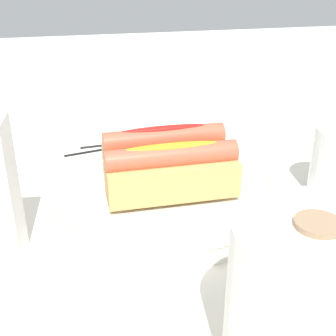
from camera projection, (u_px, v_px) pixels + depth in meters
name	position (u px, v px, depth m)	size (l,w,h in m)	color
ground_plane	(154.00, 204.00, 0.58)	(2.40, 2.40, 0.00)	silver
serving_bowl	(168.00, 192.00, 0.57)	(0.27, 0.27, 0.03)	silver
hotdog_front	(164.00, 153.00, 0.58)	(0.15, 0.05, 0.06)	tan
hotdog_back	(172.00, 172.00, 0.53)	(0.15, 0.05, 0.06)	tan
paper_towel_roll	(305.00, 305.00, 0.32)	(0.11, 0.11, 0.13)	white
chopstick_near	(131.00, 144.00, 0.74)	(0.01, 0.01, 0.22)	black
chopstick_far	(148.00, 139.00, 0.76)	(0.01, 0.01, 0.22)	black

